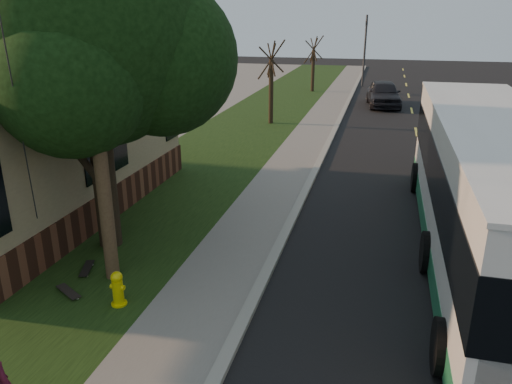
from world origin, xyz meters
The scene contains 16 objects.
ground centered at (0.00, 0.00, 0.00)m, with size 120.00×120.00×0.00m, color black.
road centered at (4.00, 10.00, 0.01)m, with size 8.00×80.00×0.01m, color black.
curb centered at (0.00, 10.00, 0.06)m, with size 0.25×80.00×0.12m, color gray.
sidewalk centered at (-1.00, 10.00, 0.04)m, with size 2.00×80.00×0.08m, color slate.
grass_verge centered at (-4.50, 10.00, 0.04)m, with size 5.00×80.00×0.07m, color black.
fire_hydrant centered at (-2.60, 0.00, 0.43)m, with size 0.32×0.32×0.74m.
utility_pole centered at (-3.31, 0.99, 4.63)m, with size 2.86×3.21×9.07m.
leafy_tree centered at (-4.17, 2.65, 5.17)m, with size 6.30×6.00×7.80m.
bare_tree_near centered at (-3.50, 18.00, 2.15)m, with size 1.38×1.21×4.31m.
bare_tree_far centered at (-3.00, 30.00, 2.00)m, with size 1.38×1.21×4.03m.
traffic_signal centered at (0.50, 34.00, 3.16)m, with size 0.18×0.22×5.50m.
transit_bus centered at (4.85, 4.18, 1.82)m, with size 2.91×12.63×3.42m.
skateboard_main centered at (-4.02, 1.09, 0.12)m, with size 0.44×0.79×0.07m.
skateboard_spare centered at (-3.83, 0.09, 0.12)m, with size 0.77×0.56×0.07m.
dumpster centered at (-8.89, 8.78, 0.69)m, with size 1.77×1.58×1.29m.
distant_car centered at (2.24, 25.12, 0.81)m, with size 1.90×4.73×1.61m, color black.
Camera 1 is at (2.26, -7.80, 5.66)m, focal length 35.00 mm.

